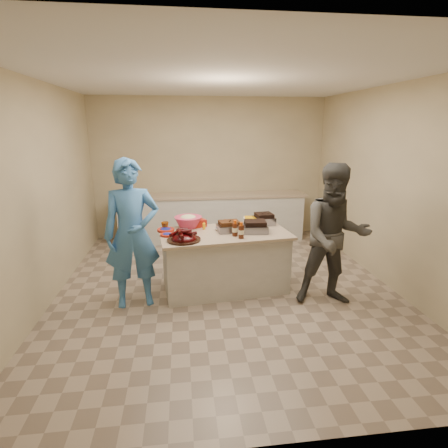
{
  "coord_description": "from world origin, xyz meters",
  "views": [
    {
      "loc": [
        -0.56,
        -4.38,
        2.15
      ],
      "look_at": [
        -0.02,
        0.06,
        0.9
      ],
      "focal_mm": 28.0,
      "sensor_mm": 36.0,
      "label": 1
    }
  ],
  "objects": [
    {
      "name": "pulled_pork_tray",
      "position": [
        0.04,
        0.03,
        0.8
      ],
      "size": [
        0.34,
        0.27,
        0.09
      ],
      "primitive_type": "cube",
      "rotation": [
        0.0,
        0.0,
        0.13
      ],
      "color": "#47230F",
      "rests_on": "island"
    },
    {
      "name": "mustard_bottle",
      "position": [
        -0.28,
        0.18,
        0.8
      ],
      "size": [
        0.04,
        0.04,
        0.11
      ],
      "primitive_type": "cylinder",
      "rotation": [
        0.0,
        0.0,
        0.12
      ],
      "color": "#F9AD0E",
      "rests_on": "island"
    },
    {
      "name": "mac_cheese_dish",
      "position": [
        0.48,
        0.42,
        0.8
      ],
      "size": [
        0.34,
        0.26,
        0.09
      ],
      "primitive_type": "cube",
      "rotation": [
        0.0,
        0.0,
        -0.07
      ],
      "color": "#E3A003",
      "rests_on": "island"
    },
    {
      "name": "basket_stack",
      "position": [
        -0.35,
        0.32,
        0.8
      ],
      "size": [
        0.24,
        0.22,
        0.1
      ],
      "primitive_type": "cube",
      "rotation": [
        0.0,
        0.0,
        0.44
      ],
      "color": "maroon",
      "rests_on": "island"
    },
    {
      "name": "guest_gray",
      "position": [
        1.25,
        -0.55,
        0.0
      ],
      "size": [
        1.08,
        1.85,
        0.66
      ],
      "primitive_type": "imported",
      "rotation": [
        0.0,
        0.0,
        -0.13
      ],
      "color": "#4A4842",
      "rests_on": "ground"
    },
    {
      "name": "room",
      "position": [
        0.0,
        0.0,
        0.0
      ],
      "size": [
        4.5,
        5.0,
        2.7
      ],
      "primitive_type": null,
      "color": "tan",
      "rests_on": "ground"
    },
    {
      "name": "back_counter",
      "position": [
        0.0,
        2.2,
        0.45
      ],
      "size": [
        3.6,
        0.64,
        0.9
      ],
      "primitive_type": null,
      "color": "beige",
      "rests_on": "ground"
    },
    {
      "name": "plate_stack_small",
      "position": [
        -0.77,
        -0.05,
        0.8
      ],
      "size": [
        0.2,
        0.2,
        0.02
      ],
      "primitive_type": "cylinder",
      "rotation": [
        0.0,
        0.0,
        0.12
      ],
      "color": "maroon",
      "rests_on": "island"
    },
    {
      "name": "sauce_bowl",
      "position": [
        -0.08,
        0.11,
        0.8
      ],
      "size": [
        0.12,
        0.05,
        0.12
      ],
      "primitive_type": "imported",
      "rotation": [
        0.0,
        0.0,
        0.12
      ],
      "color": "silver",
      "rests_on": "island"
    },
    {
      "name": "sausage_plate",
      "position": [
        0.1,
        0.33,
        0.8
      ],
      "size": [
        0.32,
        0.32,
        0.04
      ],
      "primitive_type": "cylinder",
      "rotation": [
        0.0,
        0.0,
        -0.22
      ],
      "color": "silver",
      "rests_on": "island"
    },
    {
      "name": "plastic_cup",
      "position": [
        -0.81,
        0.27,
        0.8
      ],
      "size": [
        0.11,
        0.11,
        0.1
      ],
      "primitive_type": "imported",
      "rotation": [
        0.0,
        0.0,
        0.12
      ],
      "color": "#844009",
      "rests_on": "island"
    },
    {
      "name": "bbq_bottle_a",
      "position": [
        0.09,
        -0.16,
        0.8
      ],
      "size": [
        0.08,
        0.08,
        0.21
      ],
      "primitive_type": "cylinder",
      "rotation": [
        0.0,
        0.0,
        0.12
      ],
      "color": "#3F190C",
      "rests_on": "island"
    },
    {
      "name": "plate_stack_large",
      "position": [
        -0.8,
        0.17,
        0.8
      ],
      "size": [
        0.25,
        0.25,
        0.03
      ],
      "primitive_type": "cylinder",
      "rotation": [
        0.0,
        0.0,
        0.12
      ],
      "color": "maroon",
      "rests_on": "island"
    },
    {
      "name": "guest_blue",
      "position": [
        -1.17,
        -0.28,
        0.0
      ],
      "size": [
        0.95,
        1.9,
        0.43
      ],
      "primitive_type": "imported",
      "rotation": [
        0.0,
        0.0,
        0.17
      ],
      "color": "#3F7DC1",
      "rests_on": "ground"
    },
    {
      "name": "roasting_pan",
      "position": [
        0.59,
        0.34,
        0.8
      ],
      "size": [
        0.3,
        0.3,
        0.11
      ],
      "primitive_type": "cube",
      "rotation": [
        0.0,
        0.0,
        0.12
      ],
      "color": "gray",
      "rests_on": "island"
    },
    {
      "name": "island",
      "position": [
        -0.02,
        0.01,
        0.0
      ],
      "size": [
        1.78,
        1.08,
        0.8
      ],
      "primitive_type": null,
      "rotation": [
        0.0,
        0.0,
        0.12
      ],
      "color": "beige",
      "rests_on": "ground"
    },
    {
      "name": "brisket_tray",
      "position": [
        0.38,
        -0.03,
        0.8
      ],
      "size": [
        0.34,
        0.29,
        0.1
      ],
      "primitive_type": "cube",
      "rotation": [
        0.0,
        0.0,
        -0.08
      ],
      "color": "black",
      "rests_on": "island"
    },
    {
      "name": "coleslaw_bowl",
      "position": [
        -0.49,
        0.3,
        0.8
      ],
      "size": [
        0.42,
        0.42,
        0.26
      ],
      "primitive_type": null,
      "rotation": [
        0.0,
        0.0,
        0.12
      ],
      "color": "#C42D50",
      "rests_on": "island"
    },
    {
      "name": "bbq_bottle_b",
      "position": [
        0.15,
        -0.27,
        0.8
      ],
      "size": [
        0.08,
        0.08,
        0.21
      ],
      "primitive_type": "cylinder",
      "rotation": [
        0.0,
        0.0,
        0.12
      ],
      "color": "#3F190C",
      "rests_on": "island"
    },
    {
      "name": "rib_platter",
      "position": [
        -0.56,
        -0.27,
        0.8
      ],
      "size": [
        0.43,
        0.43,
        0.17
      ],
      "primitive_type": null,
      "rotation": [
        0.0,
        0.0,
        0.04
      ],
      "color": "#3F0304",
      "rests_on": "island"
    }
  ]
}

